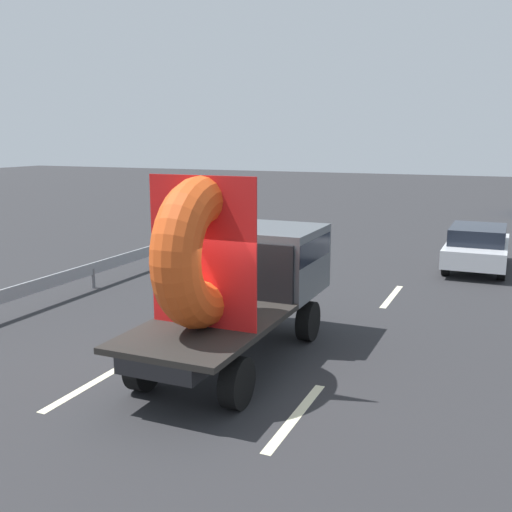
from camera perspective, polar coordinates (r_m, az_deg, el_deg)
ground_plane at (r=10.68m, az=-4.90°, el=-11.27°), size 120.00×120.00×0.00m
flatbed_truck at (r=11.07m, az=-1.27°, el=-1.30°), size 2.02×5.44×3.51m
distant_sedan at (r=19.98m, az=20.40°, el=0.90°), size 1.80×4.19×1.37m
guardrail at (r=18.47m, az=-11.64°, el=-0.06°), size 0.10×15.37×0.71m
lane_dash_left_near at (r=10.56m, az=-15.93°, el=-11.93°), size 0.16×2.12×0.01m
lane_dash_left_far at (r=17.22m, az=1.26°, el=-2.44°), size 0.16×2.69×0.01m
lane_dash_right_near at (r=9.23m, az=3.85°, el=-15.02°), size 0.16×2.41×0.01m
lane_dash_right_far at (r=16.02m, az=12.87°, el=-3.78°), size 0.16×2.38×0.01m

